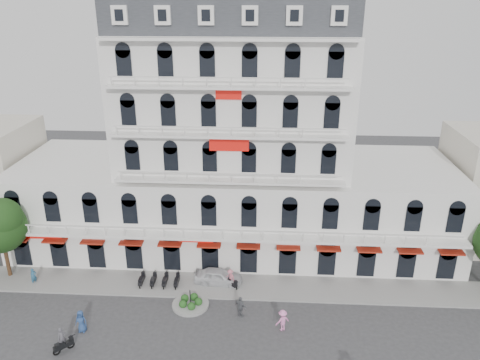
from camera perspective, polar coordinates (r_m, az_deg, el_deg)
name	(u,v)px	position (r m, az deg, el deg)	size (l,w,h in m)	color
ground	(218,357)	(37.42, -2.73, -20.74)	(120.00, 120.00, 0.00)	#38383A
sidewalk	(228,286)	(44.39, -1.50, -12.80)	(53.00, 4.00, 0.16)	gray
main_building	(234,154)	(48.01, -0.73, 3.19)	(45.00, 15.00, 25.80)	silver
traffic_island	(190,303)	(42.20, -6.06, -14.72)	(3.20, 3.20, 1.60)	gray
parked_scooter_row	(160,286)	(45.18, -9.78, -12.59)	(4.40, 1.80, 1.10)	black
tree_west_inner	(0,224)	(48.27, -27.24, -4.75)	(4.76, 4.76, 8.25)	#382314
parked_car	(218,277)	(44.50, -2.66, -11.67)	(1.79, 4.45, 1.52)	silver
rider_west	(63,341)	(39.51, -20.81, -17.88)	(1.30, 1.31, 2.16)	black
rider_center	(230,278)	(43.74, -1.18, -11.92)	(1.40, 1.21, 1.96)	black
pedestrian_left	(81,321)	(40.96, -18.80, -15.99)	(0.94, 0.61, 1.93)	navy
pedestrian_mid	(241,307)	(40.42, 0.07, -15.22)	(1.11, 0.46, 1.90)	#5A5C61
pedestrian_right	(283,320)	(39.24, 5.21, -16.67)	(1.20, 0.69, 1.86)	pink
pedestrian_far	(34,276)	(48.33, -23.85, -10.70)	(0.60, 0.39, 1.63)	#295A7C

